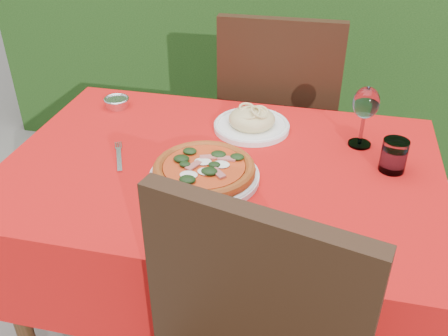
% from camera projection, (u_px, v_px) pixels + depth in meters
% --- Properties ---
extents(ground, '(60.00, 60.00, 0.00)m').
position_uv_depth(ground, '(222.00, 334.00, 1.85)').
color(ground, '#605C57').
rests_on(ground, ground).
extents(dining_table, '(1.26, 0.86, 0.75)m').
position_uv_depth(dining_table, '(221.00, 206.00, 1.53)').
color(dining_table, '#412715').
rests_on(dining_table, ground).
extents(chair_far, '(0.47, 0.47, 1.02)m').
position_uv_depth(chair_far, '(279.00, 116.00, 2.07)').
color(chair_far, black).
rests_on(chair_far, ground).
extents(pizza_plate, '(0.30, 0.30, 0.06)m').
position_uv_depth(pizza_plate, '(204.00, 171.00, 1.37)').
color(pizza_plate, silver).
rests_on(pizza_plate, dining_table).
extents(pasta_plate, '(0.25, 0.25, 0.07)m').
position_uv_depth(pasta_plate, '(252.00, 122.00, 1.62)').
color(pasta_plate, white).
rests_on(pasta_plate, dining_table).
extents(water_glass, '(0.07, 0.07, 0.10)m').
position_uv_depth(water_glass, '(394.00, 157.00, 1.40)').
color(water_glass, silver).
rests_on(water_glass, dining_table).
extents(wine_glass, '(0.08, 0.08, 0.19)m').
position_uv_depth(wine_glass, '(366.00, 105.00, 1.47)').
color(wine_glass, silver).
rests_on(wine_glass, dining_table).
extents(fork, '(0.10, 0.18, 0.00)m').
position_uv_depth(fork, '(119.00, 159.00, 1.47)').
color(fork, silver).
rests_on(fork, dining_table).
extents(steel_ramekin, '(0.08, 0.08, 0.03)m').
position_uv_depth(steel_ramekin, '(117.00, 103.00, 1.76)').
color(steel_ramekin, silver).
rests_on(steel_ramekin, dining_table).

